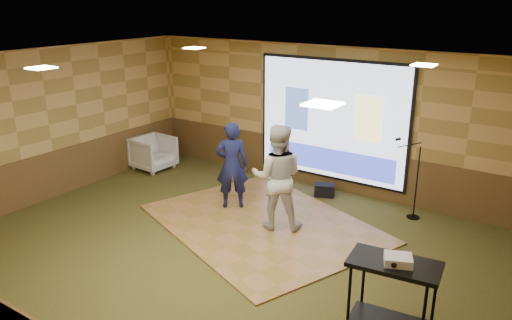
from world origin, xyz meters
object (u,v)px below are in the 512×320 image
Objects in this scene: mic_stand at (412,192)px; projector_screen at (331,122)px; player_right at (277,177)px; dance_floor at (262,223)px; projector at (398,260)px; av_table at (392,285)px; banquet_chair at (153,153)px; duffel_bag at (325,190)px; player_left at (232,165)px.

projector_screen is at bearing 167.78° from mic_stand.
projector_screen is 1.78× the size of player_right.
dance_floor is 3.74m from projector.
av_table is 0.35m from projector.
projector reaches higher than dance_floor.
av_table is (2.78, -4.12, -0.70)m from projector_screen.
duffel_bag is (4.12, 0.74, -0.27)m from banquet_chair.
projector_screen reaches higher than dance_floor.
player_left is 1.13× the size of mic_stand.
banquet_chair is at bearing -163.93° from projector_screen.
duffel_bag is at bearing -118.26° from player_right.
projector_screen reaches higher than player_right.
av_table is (2.71, -1.88, -0.19)m from player_right.
av_table is 2.65× the size of duffel_bag.
dance_floor is at bearing 123.46° from player_left.
banquet_chair is (-6.82, 2.98, -0.73)m from projector.
mic_stand reaches higher than av_table.
av_table is 4.60m from duffel_bag.
duffel_bag is (0.12, -0.41, -1.35)m from projector_screen.
player_left is at bearing -128.70° from duffel_bag.
dance_floor is at bearing -95.39° from projector_screen.
projector is at bearing 118.55° from player_right.
dance_floor is at bearing 125.69° from projector.
av_table is (3.89, -2.17, -0.10)m from player_left.
dance_floor is at bearing 148.12° from av_table.
banquet_chair is (-3.79, 1.10, 0.38)m from dance_floor.
projector reaches higher than duffel_bag.
mic_stand is at bearing -13.44° from projector_screen.
player_left is 2.10m from duffel_bag.
player_left is 3.39m from mic_stand.
player_right reaches higher than dance_floor.
projector is (3.04, -1.88, 1.11)m from dance_floor.
dance_floor is 3.73× the size of av_table.
projector_screen is 5.02m from av_table.
projector is 7.48m from banquet_chair.
mic_stand is (-0.87, 3.66, -0.28)m from av_table.
player_right is at bearing 122.80° from projector.
mic_stand is (1.92, -0.46, -0.98)m from projector_screen.
mic_stand reaches higher than duffel_bag.
projector is at bearing -25.92° from av_table.
duffel_bag is (-2.66, 3.70, -0.65)m from av_table.
mic_stand is at bearing 40.15° from dance_floor.
player_right reaches higher than projector.
player_left is at bearing 128.39° from projector.
player_right is 1.74× the size of av_table.
projector is (2.75, -1.90, 0.16)m from player_right.
player_left is 1.22m from player_right.
player_left reaches higher than duffel_bag.
projector is 3.84m from mic_stand.
dance_floor is 1.87m from duffel_bag.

